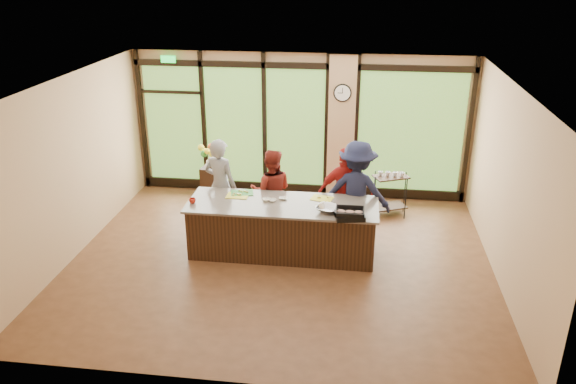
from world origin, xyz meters
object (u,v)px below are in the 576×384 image
(roasting_pan, at_px, (350,216))
(flower_stand, at_px, (214,186))
(bar_cart, at_px, (390,189))
(island_base, at_px, (283,229))
(cook_left, at_px, (221,185))
(cook_right, at_px, (357,192))

(roasting_pan, bearing_deg, flower_stand, 130.22)
(roasting_pan, relative_size, bar_cart, 0.50)
(roasting_pan, bearing_deg, island_base, 147.84)
(cook_left, relative_size, cook_right, 0.96)
(cook_left, bearing_deg, cook_right, -161.75)
(island_base, bearing_deg, bar_cart, 44.12)
(cook_right, xyz_separation_m, bar_cart, (0.65, 1.14, -0.38))
(island_base, xyz_separation_m, cook_right, (1.23, 0.68, 0.48))
(flower_stand, relative_size, bar_cart, 0.93)
(island_base, bearing_deg, cook_left, 149.57)
(island_base, distance_m, flower_stand, 2.46)
(cook_right, bearing_deg, roasting_pan, 95.21)
(bar_cart, bearing_deg, cook_left, 174.64)
(cook_right, height_order, bar_cart, cook_right)
(cook_right, relative_size, roasting_pan, 4.06)
(flower_stand, bearing_deg, bar_cart, 7.62)
(cook_right, distance_m, flower_stand, 3.15)
(cook_left, distance_m, flower_stand, 1.24)
(cook_left, bearing_deg, bar_cart, -141.33)
(cook_left, height_order, cook_right, cook_right)
(bar_cart, bearing_deg, roasting_pan, -132.89)
(cook_right, xyz_separation_m, flower_stand, (-2.90, 1.12, -0.50))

